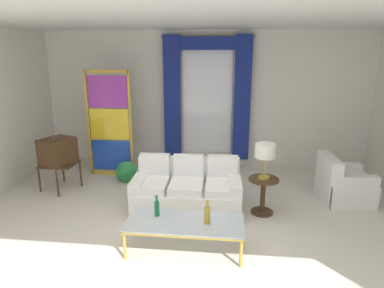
{
  "coord_description": "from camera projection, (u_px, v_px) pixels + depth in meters",
  "views": [
    {
      "loc": [
        0.59,
        -4.47,
        2.52
      ],
      "look_at": [
        -0.02,
        0.9,
        1.05
      ],
      "focal_mm": 31.39,
      "sensor_mm": 36.0,
      "label": 1
    }
  ],
  "objects": [
    {
      "name": "ground_plane",
      "position": [
        187.0,
        227.0,
        5.01
      ],
      "size": [
        16.0,
        16.0,
        0.0
      ],
      "primitive_type": "plane",
      "color": "silver"
    },
    {
      "name": "wall_rear",
      "position": [
        204.0,
        100.0,
        7.55
      ],
      "size": [
        8.0,
        0.12,
        3.0
      ],
      "primitive_type": "cube",
      "color": "white",
      "rests_on": "ground"
    },
    {
      "name": "ceiling_slab",
      "position": [
        193.0,
        18.0,
        4.98
      ],
      "size": [
        8.0,
        7.6,
        0.04
      ],
      "primitive_type": "cube",
      "color": "white"
    },
    {
      "name": "curtained_window",
      "position": [
        207.0,
        90.0,
        7.32
      ],
      "size": [
        2.0,
        0.17,
        2.7
      ],
      "color": "white",
      "rests_on": "ground"
    },
    {
      "name": "couch_white_long",
      "position": [
        188.0,
        190.0,
        5.63
      ],
      "size": [
        1.78,
        0.97,
        0.86
      ],
      "color": "white",
      "rests_on": "ground"
    },
    {
      "name": "coffee_table",
      "position": [
        185.0,
        224.0,
        4.35
      ],
      "size": [
        1.53,
        0.67,
        0.41
      ],
      "color": "silver",
      "rests_on": "ground"
    },
    {
      "name": "bottle_blue_decanter",
      "position": [
        157.0,
        208.0,
        4.47
      ],
      "size": [
        0.07,
        0.07,
        0.3
      ],
      "color": "#196B3D",
      "rests_on": "coffee_table"
    },
    {
      "name": "bottle_crystal_tall",
      "position": [
        207.0,
        214.0,
        4.27
      ],
      "size": [
        0.08,
        0.08,
        0.32
      ],
      "color": "gold",
      "rests_on": "coffee_table"
    },
    {
      "name": "vintage_tv",
      "position": [
        58.0,
        152.0,
        6.25
      ],
      "size": [
        0.69,
        0.73,
        1.35
      ],
      "color": "#472D19",
      "rests_on": "ground"
    },
    {
      "name": "armchair_white",
      "position": [
        342.0,
        185.0,
        5.86
      ],
      "size": [
        0.87,
        0.86,
        0.8
      ],
      "color": "white",
      "rests_on": "ground"
    },
    {
      "name": "stained_glass_divider",
      "position": [
        110.0,
        126.0,
        6.91
      ],
      "size": [
        0.95,
        0.05,
        2.2
      ],
      "color": "gold",
      "rests_on": "ground"
    },
    {
      "name": "peacock_figurine",
      "position": [
        125.0,
        173.0,
        6.63
      ],
      "size": [
        0.44,
        0.6,
        0.5
      ],
      "color": "beige",
      "rests_on": "ground"
    },
    {
      "name": "round_side_table",
      "position": [
        263.0,
        193.0,
        5.38
      ],
      "size": [
        0.48,
        0.48,
        0.59
      ],
      "color": "#472D19",
      "rests_on": "ground"
    },
    {
      "name": "table_lamp_brass",
      "position": [
        265.0,
        152.0,
        5.2
      ],
      "size": [
        0.32,
        0.32,
        0.57
      ],
      "color": "#B29338",
      "rests_on": "round_side_table"
    }
  ]
}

